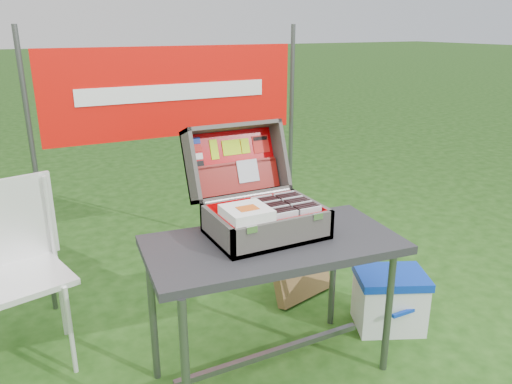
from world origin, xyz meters
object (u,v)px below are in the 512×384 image
suitcase (260,185)px  cooler (389,300)px  cardboard_box (300,264)px  table (272,310)px  chair (21,281)px

suitcase → cooler: bearing=-5.6°
cardboard_box → suitcase: bearing=-153.2°
suitcase → cooler: (0.81, -0.08, -0.80)m
table → suitcase: bearing=95.3°
suitcase → cardboard_box: suitcase is taller
suitcase → cardboard_box: 1.03m
table → cooler: (0.81, 0.06, -0.20)m
suitcase → cardboard_box: bearing=41.1°
cardboard_box → cooler: bearing=-77.1°
cooler → chair: 2.01m
chair → cardboard_box: size_ratio=2.10×
suitcase → table: bearing=-90.6°
cardboard_box → table: bearing=-145.9°
table → cardboard_box: 0.82m
cooler → table: bearing=-151.9°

